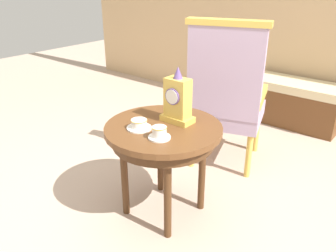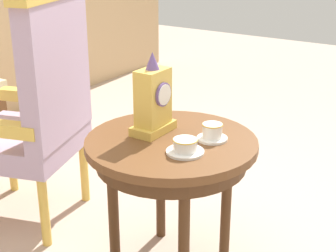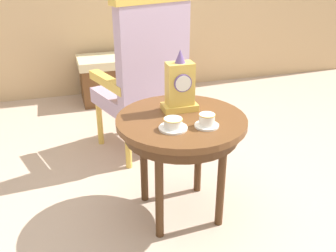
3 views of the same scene
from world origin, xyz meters
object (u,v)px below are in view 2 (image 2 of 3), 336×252
at_px(teacup_right, 212,132).
at_px(armchair, 37,108).
at_px(side_table, 171,156).
at_px(teacup_left, 185,147).
at_px(mantel_clock, 153,101).

bearing_deg(teacup_right, armchair, 96.64).
relative_size(side_table, teacup_right, 5.64).
height_order(side_table, armchair, armchair).
bearing_deg(side_table, teacup_right, -57.83).
distance_m(teacup_left, teacup_right, 0.17).
xyz_separation_m(teacup_right, armchair, (-0.10, 0.89, -0.04)).
bearing_deg(teacup_left, side_table, 54.71).
distance_m(teacup_right, mantel_clock, 0.27).
height_order(teacup_right, armchair, armchair).
bearing_deg(teacup_left, armchair, 85.67).
height_order(teacup_left, teacup_right, teacup_right).
bearing_deg(teacup_left, teacup_right, -6.95).
relative_size(teacup_left, teacup_right, 1.17).
bearing_deg(mantel_clock, side_table, -102.69).
xyz_separation_m(side_table, teacup_left, (-0.08, -0.12, 0.10)).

